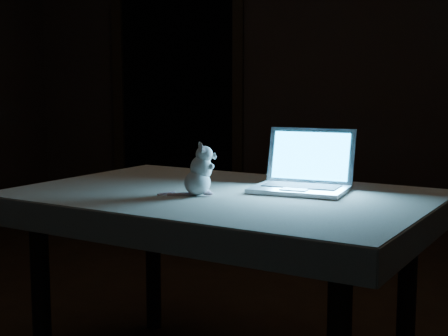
# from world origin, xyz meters

# --- Properties ---
(back_wall) EXTENTS (4.50, 0.04, 2.60)m
(back_wall) POSITION_xyz_m (0.00, 2.50, 1.30)
(back_wall) COLOR black
(back_wall) RESTS_ON ground
(doorway) EXTENTS (1.06, 0.36, 2.13)m
(doorway) POSITION_xyz_m (-1.10, 2.50, 1.06)
(doorway) COLOR black
(doorway) RESTS_ON back_wall
(table) EXTENTS (1.43, 1.15, 0.67)m
(table) POSITION_xyz_m (-0.07, -0.40, 0.33)
(table) COLOR black
(table) RESTS_ON floor
(tablecloth) EXTENTS (1.42, 1.03, 0.09)m
(tablecloth) POSITION_xyz_m (-0.08, -0.42, 0.63)
(tablecloth) COLOR beige
(tablecloth) RESTS_ON table
(laptop) EXTENTS (0.35, 0.32, 0.21)m
(laptop) POSITION_xyz_m (0.17, -0.34, 0.78)
(laptop) COLOR silver
(laptop) RESTS_ON tablecloth
(plush_mouse) EXTENTS (0.13, 0.13, 0.17)m
(plush_mouse) POSITION_xyz_m (-0.14, -0.47, 0.76)
(plush_mouse) COLOR silver
(plush_mouse) RESTS_ON tablecloth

